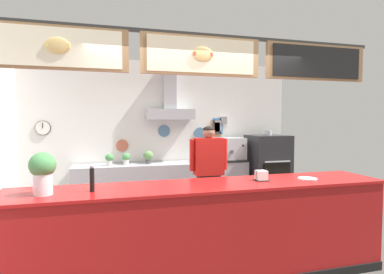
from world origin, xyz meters
name	(u,v)px	position (x,y,z in m)	size (l,w,h in m)	color
ground_plane	(196,260)	(0.00, 0.00, 0.00)	(6.34, 6.34, 0.00)	#514C47
back_wall_assembly	(164,131)	(0.00, 2.30, 1.53)	(5.28, 2.82, 2.90)	#9E9E99
service_counter	(206,232)	(0.00, -0.43, 0.52)	(4.12, 0.72, 1.05)	maroon
back_prep_counter	(163,188)	(-0.05, 2.06, 0.46)	(3.22, 0.61, 0.93)	#A3A5AD
pizza_oven	(268,171)	(2.01, 1.85, 0.72)	(0.74, 0.71, 1.54)	#232326
shop_worker	(209,176)	(0.45, 0.87, 0.88)	(0.60, 0.23, 1.64)	#232328
espresso_machine	(232,149)	(1.31, 2.03, 1.16)	(0.47, 0.50, 0.45)	silver
potted_oregano	(109,158)	(-1.02, 2.02, 1.06)	(0.15, 0.15, 0.21)	beige
potted_rosemary	(197,155)	(0.61, 2.05, 1.06)	(0.17, 0.17, 0.23)	#4C4C51
potted_basil	(148,156)	(-0.33, 2.07, 1.07)	(0.19, 0.19, 0.24)	#4C4C51
potted_sage	(126,158)	(-0.73, 2.07, 1.05)	(0.15, 0.15, 0.21)	beige
napkin_holder	(261,176)	(0.67, -0.41, 1.10)	(0.14, 0.13, 0.13)	#262628
pepper_grinder	(92,178)	(-1.17, -0.48, 1.17)	(0.04, 0.04, 0.26)	black
basil_vase	(43,172)	(-1.60, -0.49, 1.26)	(0.24, 0.24, 0.40)	silver
condiment_plate	(307,178)	(1.23, -0.47, 1.05)	(0.22, 0.22, 0.01)	white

